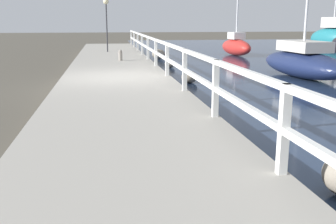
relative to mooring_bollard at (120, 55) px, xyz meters
name	(u,v)px	position (x,y,z in m)	size (l,w,h in m)	color
ground_plane	(117,88)	(-0.33, -4.98, -0.59)	(120.00, 120.00, 0.00)	#4C473D
dock_walkway	(117,83)	(-0.33, -4.98, -0.41)	(3.32, 36.00, 0.36)	#9E998E
railing	(167,53)	(1.23, -4.98, 0.45)	(0.10, 32.50, 1.01)	white
boulder_upstream	(159,54)	(2.22, 4.22, -0.33)	(0.70, 0.63, 0.53)	gray
boulder_mid_strip	(170,64)	(2.17, 0.18, -0.42)	(0.46, 0.41, 0.34)	slate
boulder_downstream	(190,77)	(2.10, -4.26, -0.39)	(0.53, 0.48, 0.40)	slate
mooring_bollard	(120,55)	(0.00, 0.00, 0.00)	(0.17, 0.17, 0.47)	gray
dock_lamp	(106,10)	(-0.49, 5.05, 1.99)	(0.30, 0.30, 2.82)	#2D2D33
sailboat_red	(236,45)	(7.07, 5.71, 0.00)	(1.35, 3.49, 7.69)	red
sailboat_teal	(333,37)	(14.80, 8.25, 0.33)	(2.48, 3.90, 6.81)	#1E707A
sailboat_navy	(303,62)	(6.40, -3.66, -0.03)	(1.89, 4.88, 6.42)	#192347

